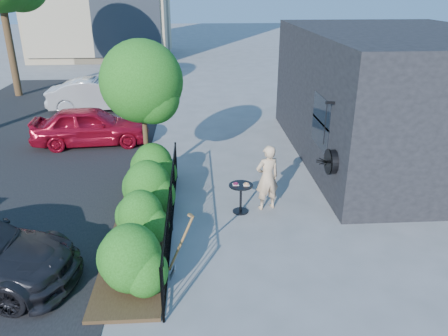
{
  "coord_description": "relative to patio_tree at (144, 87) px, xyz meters",
  "views": [
    {
      "loc": [
        -0.86,
        -8.83,
        5.24
      ],
      "look_at": [
        -0.24,
        0.79,
        1.2
      ],
      "focal_mm": 35.0,
      "sensor_mm": 36.0,
      "label": 1
    }
  ],
  "objects": [
    {
      "name": "planting_bed",
      "position": [
        0.04,
        -2.76,
        -2.72
      ],
      "size": [
        1.3,
        6.0,
        0.08
      ],
      "primitive_type": "cube",
      "color": "#382616",
      "rests_on": "ground"
    },
    {
      "name": "shrubs",
      "position": [
        0.14,
        -2.66,
        -2.06
      ],
      "size": [
        1.1,
        5.6,
        1.24
      ],
      "color": "#1E4F12",
      "rests_on": "ground"
    },
    {
      "name": "cafe_table",
      "position": [
        2.41,
        -1.97,
        -2.25
      ],
      "size": [
        0.59,
        0.59,
        0.8
      ],
      "rotation": [
        0.0,
        0.0,
        0.02
      ],
      "color": "black",
      "rests_on": "ground"
    },
    {
      "name": "patio_tree",
      "position": [
        0.0,
        0.0,
        0.0
      ],
      "size": [
        2.2,
        2.2,
        3.94
      ],
      "color": "#3F2B19",
      "rests_on": "ground"
    },
    {
      "name": "car_red",
      "position": [
        -2.37,
        3.41,
        -2.08
      ],
      "size": [
        4.12,
        1.95,
        1.36
      ],
      "primitive_type": "imported",
      "rotation": [
        0.0,
        0.0,
        1.66
      ],
      "color": "#A80E26",
      "rests_on": "ground"
    },
    {
      "name": "shovel",
      "position": [
        0.98,
        -4.52,
        -2.15
      ],
      "size": [
        0.54,
        0.18,
        1.41
      ],
      "color": "brown",
      "rests_on": "ground"
    },
    {
      "name": "car_silver",
      "position": [
        -3.04,
        8.05,
        -2.05
      ],
      "size": [
        4.39,
        1.75,
        1.42
      ],
      "primitive_type": "imported",
      "rotation": [
        0.0,
        0.0,
        1.63
      ],
      "color": "#B5B5BA",
      "rests_on": "ground"
    },
    {
      "name": "woman",
      "position": [
        3.08,
        -1.8,
        -1.92
      ],
      "size": [
        0.71,
        0.56,
        1.69
      ],
      "primitive_type": "imported",
      "rotation": [
        0.0,
        0.0,
        3.43
      ],
      "color": "#CFAB86",
      "rests_on": "ground"
    },
    {
      "name": "ground",
      "position": [
        2.24,
        -2.76,
        -2.76
      ],
      "size": [
        120.0,
        120.0,
        0.0
      ],
      "primitive_type": "plane",
      "color": "gray",
      "rests_on": "ground"
    },
    {
      "name": "shop_building",
      "position": [
        7.73,
        1.74,
        -0.76
      ],
      "size": [
        6.22,
        9.0,
        4.0
      ],
      "color": "black",
      "rests_on": "ground"
    },
    {
      "name": "fence",
      "position": [
        0.74,
        -2.76,
        -2.2
      ],
      "size": [
        0.05,
        6.05,
        1.1
      ],
      "color": "black",
      "rests_on": "ground"
    }
  ]
}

